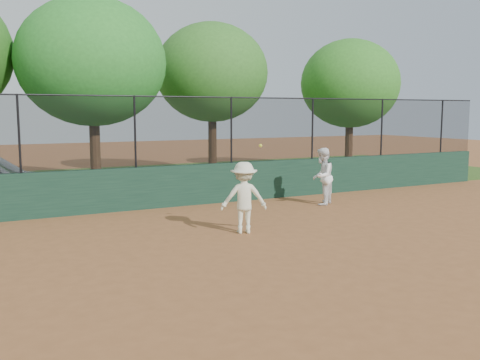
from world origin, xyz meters
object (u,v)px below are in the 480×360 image
player_second (322,176)px  player_main (244,198)px  tree_4 (350,84)px  tree_2 (92,62)px  tree_3 (212,73)px

player_second → player_main: (-3.82, -2.20, -0.03)m
player_second → tree_4: size_ratio=0.28×
tree_2 → tree_4: size_ratio=1.11×
player_second → player_main: 4.41m
player_second → tree_3: bearing=-129.6°
player_main → tree_4: 13.85m
tree_4 → player_main: bearing=-139.1°
player_second → player_main: bearing=-8.2°
player_main → tree_4: (10.19, 8.82, 3.18)m
tree_3 → tree_4: 6.38m
tree_2 → tree_3: (5.48, 2.06, -0.05)m
player_second → tree_2: (-5.28, 6.11, 3.59)m
tree_2 → tree_4: (11.65, 0.50, -0.44)m
tree_3 → tree_4: tree_3 is taller
player_main → tree_3: (4.02, 10.38, 3.58)m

